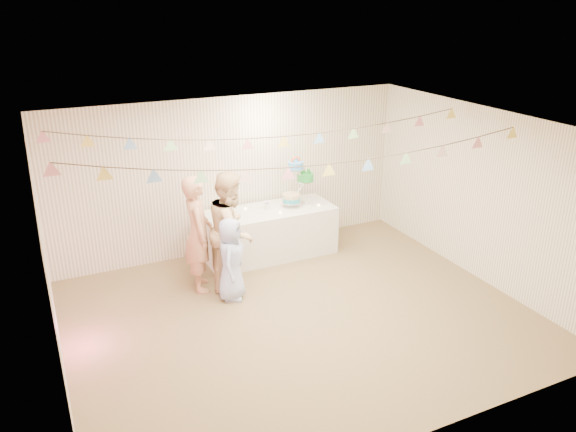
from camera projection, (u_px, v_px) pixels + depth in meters
name	position (u px, v px, depth m)	size (l,w,h in m)	color
floor	(300.00, 316.00, 7.63)	(6.00, 6.00, 0.00)	brown
ceiling	(301.00, 128.00, 6.68)	(6.00, 6.00, 0.00)	white
back_wall	(233.00, 175.00, 9.25)	(6.00, 6.00, 0.00)	white
front_wall	(424.00, 325.00, 5.05)	(6.00, 6.00, 0.00)	white
left_wall	(48.00, 275.00, 5.96)	(5.00, 5.00, 0.00)	white
right_wall	(481.00, 195.00, 8.34)	(5.00, 5.00, 0.00)	white
table	(269.00, 232.00, 9.31)	(2.15, 0.86, 0.81)	silver
cake_stand	(298.00, 185.00, 9.30)	(0.69, 0.40, 0.77)	silver
cake_bottom	(291.00, 205.00, 9.30)	(0.31, 0.31, 0.15)	teal
cake_middle	(305.00, 184.00, 9.46)	(0.27, 0.27, 0.22)	green
cake_top_tier	(296.00, 172.00, 9.17)	(0.25, 0.25, 0.19)	#3F87C7
platter	(245.00, 218.00, 8.96)	(0.36, 0.36, 0.02)	white
posy	(267.00, 208.00, 9.19)	(0.13, 0.13, 0.15)	white
person_adult_a	(198.00, 234.00, 8.07)	(0.64, 0.42, 1.74)	tan
person_adult_b	(232.00, 230.00, 8.17)	(0.86, 0.67, 1.76)	#E0BA8A
person_child	(231.00, 259.00, 7.89)	(0.60, 0.39, 1.22)	#A7B8EC
bunting_back	(266.00, 130.00, 7.69)	(5.60, 1.10, 0.40)	pink
bunting_front	(309.00, 154.00, 6.61)	(5.60, 0.90, 0.36)	#72A5E5
tealight_0	(226.00, 220.00, 8.71)	(0.04, 0.04, 0.03)	#FFD88C
tealight_1	(245.00, 209.00, 9.17)	(0.04, 0.04, 0.03)	#FFD88C
tealight_2	(280.00, 212.00, 9.01)	(0.04, 0.04, 0.03)	#FFD88C
tealight_3	(283.00, 202.00, 9.48)	(0.04, 0.04, 0.03)	#FFD88C
tealight_4	(319.00, 205.00, 9.33)	(0.04, 0.04, 0.03)	#FFD88C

